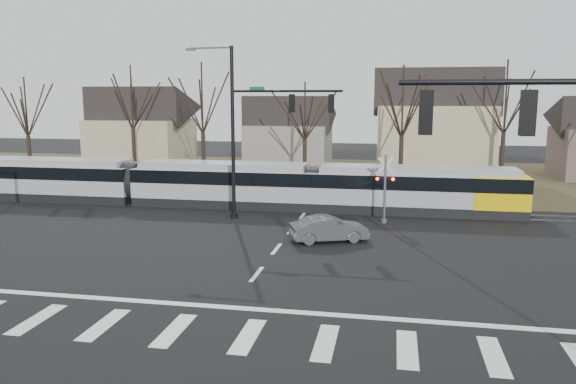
# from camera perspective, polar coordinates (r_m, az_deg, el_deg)

# --- Properties ---
(ground) EXTENTS (140.00, 140.00, 0.00)m
(ground) POSITION_cam_1_polar(r_m,az_deg,el_deg) (21.72, -4.48, -9.93)
(ground) COLOR black
(grass_verge) EXTENTS (140.00, 28.00, 0.01)m
(grass_verge) POSITION_cam_1_polar(r_m,az_deg,el_deg) (52.52, 4.67, 1.65)
(grass_verge) COLOR #38331E
(grass_verge) RESTS_ON ground
(crosswalk) EXTENTS (27.00, 2.60, 0.01)m
(crosswalk) POSITION_cam_1_polar(r_m,az_deg,el_deg) (18.16, -7.88, -14.01)
(crosswalk) COLOR silver
(crosswalk) RESTS_ON ground
(stop_line) EXTENTS (28.00, 0.35, 0.01)m
(stop_line) POSITION_cam_1_polar(r_m,az_deg,el_deg) (20.09, -5.85, -11.59)
(stop_line) COLOR silver
(stop_line) RESTS_ON ground
(lane_dashes) EXTENTS (0.18, 30.00, 0.01)m
(lane_dashes) POSITION_cam_1_polar(r_m,az_deg,el_deg) (36.87, 2.02, -1.73)
(lane_dashes) COLOR silver
(lane_dashes) RESTS_ON ground
(rail_pair) EXTENTS (90.00, 1.52, 0.06)m
(rail_pair) POSITION_cam_1_polar(r_m,az_deg,el_deg) (36.67, 1.97, -1.75)
(rail_pair) COLOR #59595E
(rail_pair) RESTS_ON ground
(tram) EXTENTS (38.90, 2.89, 2.95)m
(tram) POSITION_cam_1_polar(r_m,az_deg,el_deg) (37.91, -6.78, 0.98)
(tram) COLOR gray
(tram) RESTS_ON ground
(sedan) EXTENTS (4.08, 4.89, 1.30)m
(sedan) POSITION_cam_1_polar(r_m,az_deg,el_deg) (28.63, 4.20, -3.75)
(sedan) COLOR #434449
(sedan) RESTS_ON ground
(signal_pole_far) EXTENTS (9.28, 0.44, 10.20)m
(signal_pole_far) POSITION_cam_1_polar(r_m,az_deg,el_deg) (33.21, -2.98, 6.92)
(signal_pole_far) COLOR black
(signal_pole_far) RESTS_ON ground
(rail_crossing_signal) EXTENTS (1.08, 0.36, 4.00)m
(rail_crossing_signal) POSITION_cam_1_polar(r_m,az_deg,el_deg) (32.97, 9.81, 0.10)
(rail_crossing_signal) COLOR #59595B
(rail_crossing_signal) RESTS_ON ground
(tree_row) EXTENTS (59.20, 7.20, 10.00)m
(tree_row) POSITION_cam_1_polar(r_m,az_deg,el_deg) (45.92, 6.45, 6.74)
(tree_row) COLOR black
(tree_row) RESTS_ON ground
(house_a) EXTENTS (9.72, 8.64, 8.60)m
(house_a) POSITION_cam_1_polar(r_m,az_deg,el_deg) (59.52, -14.71, 6.62)
(house_a) COLOR tan
(house_a) RESTS_ON ground
(house_b) EXTENTS (8.64, 7.56, 7.65)m
(house_b) POSITION_cam_1_polar(r_m,az_deg,el_deg) (56.80, 0.10, 6.30)
(house_b) COLOR slate
(house_b) RESTS_ON ground
(house_c) EXTENTS (10.80, 8.64, 10.10)m
(house_c) POSITION_cam_1_polar(r_m,az_deg,el_deg) (52.90, 14.68, 7.12)
(house_c) COLOR tan
(house_c) RESTS_ON ground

